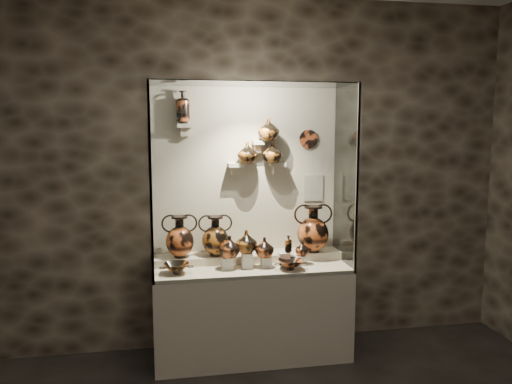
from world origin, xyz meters
The scene contains 36 objects.
wall_back centered at (0.00, 2.50, 1.60)m, with size 5.00×0.02×3.20m, color #2C241B.
plinth centered at (0.00, 2.18, 0.40)m, with size 1.70×0.60×0.80m, color #BFB399.
front_tier centered at (0.00, 2.18, 0.82)m, with size 1.68×0.58×0.03m, color beige.
rear_tier centered at (0.00, 2.35, 0.85)m, with size 1.70×0.25×0.10m, color beige.
back_panel centered at (0.00, 2.50, 1.60)m, with size 1.70×0.03×1.60m, color #BFB399.
glass_front centered at (0.00, 1.88, 1.60)m, with size 1.70×0.01×1.60m, color white.
glass_left centered at (-0.85, 2.18, 1.60)m, with size 0.01×0.60×1.60m, color white.
glass_right centered at (0.85, 2.18, 1.60)m, with size 0.01×0.60×1.60m, color white.
glass_top centered at (0.00, 2.18, 2.40)m, with size 1.70×0.60×0.01m, color white.
frame_post_left centered at (-0.84, 1.89, 1.60)m, with size 0.02×0.02×1.60m, color gray.
frame_post_right centered at (0.84, 1.89, 1.60)m, with size 0.02×0.02×1.60m, color gray.
pedestal_a centered at (-0.22, 2.13, 0.88)m, with size 0.09×0.09×0.10m, color silver.
pedestal_b centered at (-0.05, 2.13, 0.90)m, with size 0.09×0.09×0.13m, color silver.
pedestal_c centered at (0.12, 2.13, 0.88)m, with size 0.09×0.09×0.09m, color silver.
pedestal_d centered at (0.28, 2.13, 0.89)m, with size 0.09×0.09×0.12m, color silver.
pedestal_e centered at (0.42, 2.13, 0.87)m, with size 0.09×0.09×0.08m, color silver.
bracket_ul centered at (-0.55, 2.42, 2.05)m, with size 0.14×0.12×0.04m, color #BFB399.
bracket_ca centered at (-0.10, 2.42, 1.70)m, with size 0.14×0.12×0.04m, color #BFB399.
bracket_cb centered at (0.10, 2.42, 1.90)m, with size 0.10×0.12×0.04m, color #BFB399.
bracket_cc centered at (0.28, 2.42, 1.70)m, with size 0.14×0.12×0.04m, color #BFB399.
amphora_left centered at (-0.62, 2.32, 1.09)m, with size 0.30×0.30×0.37m, color #AF4D21, non-canonical shape.
amphora_mid centered at (-0.30, 2.32, 1.08)m, with size 0.29×0.29×0.36m, color #94501A, non-canonical shape.
amphora_right centered at (0.59, 2.30, 1.12)m, with size 0.35×0.35×0.43m, color #AF4D21, non-canonical shape.
jug_a centered at (-0.20, 2.12, 1.02)m, with size 0.18×0.18×0.19m, color #AF4D21.
jug_b centered at (-0.05, 2.15, 1.06)m, with size 0.19×0.19×0.20m, color #94501A.
jug_c centered at (0.10, 2.11, 1.01)m, with size 0.17×0.17×0.17m, color #AF4D21.
jug_e centered at (0.45, 2.15, 0.97)m, with size 0.12×0.12×0.13m, color #AF4D21.
lekythos_small centered at (0.31, 2.12, 1.04)m, with size 0.07×0.07×0.17m, color #94501A, non-canonical shape.
kylix_left centered at (-0.66, 2.06, 0.88)m, with size 0.27×0.23×0.11m, color #94501A, non-canonical shape.
kylix_right centered at (0.31, 2.00, 0.88)m, with size 0.27×0.23×0.11m, color #AF4D21, non-canonical shape.
lekythos_tall centered at (-0.56, 2.41, 2.23)m, with size 0.13×0.13×0.32m, color #AF4D21, non-canonical shape.
ovoid_vase_a centered at (0.00, 2.38, 1.81)m, with size 0.18×0.18×0.19m, color #94501A.
ovoid_vase_b centered at (0.19, 2.37, 2.02)m, with size 0.19×0.19×0.20m, color #94501A.
ovoid_vase_c centered at (0.22, 2.38, 1.81)m, with size 0.18×0.18×0.19m, color #94501A.
wall_plate centered at (0.59, 2.47, 1.93)m, with size 0.17×0.17×0.02m, color #9F401F.
info_placard centered at (0.64, 2.47, 1.47)m, with size 0.18×0.01×0.24m, color beige.
Camera 1 is at (-0.73, -2.01, 2.04)m, focal length 35.00 mm.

